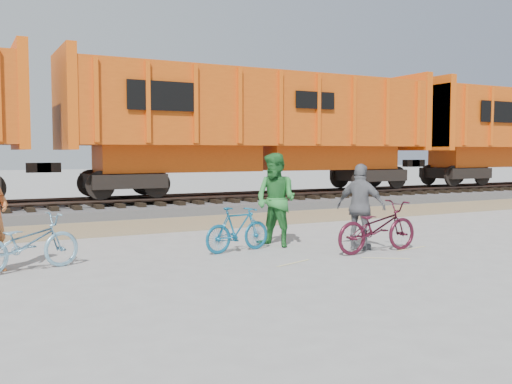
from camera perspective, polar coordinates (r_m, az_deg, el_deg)
ground at (r=11.63m, az=5.95°, el=-5.99°), size 120.00×120.00×0.00m
gravel_strip at (r=16.45m, az=-4.68°, el=-3.01°), size 120.00×3.00×0.02m
ballast_bed at (r=19.69m, az=-8.64°, el=-1.47°), size 120.00×4.00×0.30m
track at (r=19.66m, az=-8.65°, el=-0.54°), size 120.00×2.60×0.24m
hopper_car_center at (r=21.00m, az=0.32°, el=6.71°), size 14.00×3.13×4.65m
bicycle_blue at (r=10.41m, az=-22.01°, el=-4.74°), size 1.95×1.13×0.97m
bicycle_teal at (r=11.54m, az=-1.85°, el=-3.74°), size 1.58×0.68×0.92m
bicycle_maroon at (r=11.71m, az=12.01°, el=-3.44°), size 1.98×0.75×1.03m
person_man at (r=12.12m, az=2.00°, el=-0.80°), size 1.10×1.20×2.00m
person_woman at (r=11.91m, az=10.45°, el=-1.47°), size 0.90×1.12×1.78m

